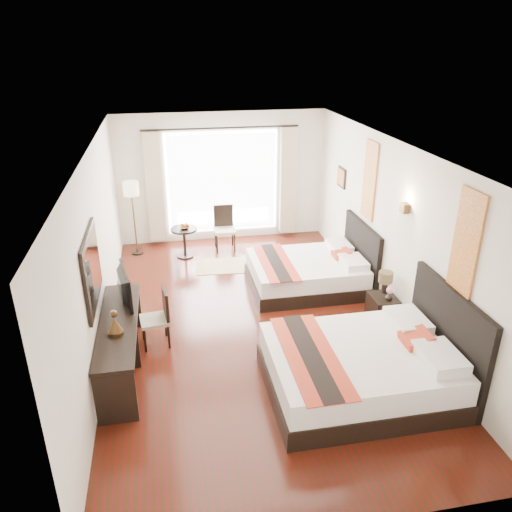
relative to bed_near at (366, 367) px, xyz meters
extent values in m
cube|color=#361809|center=(-1.12, 1.88, -0.35)|extent=(4.50, 7.50, 0.01)
cube|color=white|center=(-1.12, 1.88, 2.44)|extent=(4.50, 7.50, 0.02)
cube|color=silver|center=(1.12, 1.88, 1.05)|extent=(0.01, 7.50, 2.80)
cube|color=silver|center=(-3.37, 1.88, 1.05)|extent=(0.01, 7.50, 2.80)
cube|color=silver|center=(-1.12, 5.62, 1.05)|extent=(4.50, 0.01, 2.80)
cube|color=silver|center=(-1.12, -1.87, 1.05)|extent=(4.50, 0.01, 2.80)
cube|color=white|center=(-1.12, 5.61, 0.95)|extent=(2.40, 0.02, 2.20)
cube|color=white|center=(-1.12, 5.55, 0.95)|extent=(2.30, 0.02, 2.10)
cube|color=#BBAD90|center=(-2.57, 5.51, 0.93)|extent=(0.35, 0.14, 2.35)
cube|color=#BBAD90|center=(0.33, 5.51, 0.93)|extent=(0.35, 0.14, 2.35)
cube|color=maroon|center=(1.11, 0.00, 1.60)|extent=(0.03, 0.50, 1.35)
cube|color=maroon|center=(1.11, 2.93, 1.60)|extent=(0.03, 0.50, 1.35)
cube|color=#432E17|center=(1.07, 1.51, 1.57)|extent=(0.10, 0.14, 0.14)
cube|color=black|center=(-3.34, 1.02, 1.20)|extent=(0.04, 1.25, 0.95)
cube|color=white|center=(-3.32, 1.02, 1.20)|extent=(0.01, 1.12, 0.82)
cube|color=black|center=(-0.11, 0.00, -0.21)|extent=(2.29, 1.79, 0.28)
cube|color=white|center=(-0.11, 0.00, 0.10)|extent=(2.23, 1.75, 0.34)
cube|color=black|center=(1.08, 0.00, 0.33)|extent=(0.08, 1.79, 1.34)
cube|color=#A22D1A|center=(-0.75, 0.00, 0.28)|extent=(0.62, 1.85, 0.02)
cube|color=black|center=(0.04, 2.93, -0.22)|extent=(2.00, 1.56, 0.24)
cube|color=white|center=(0.04, 2.93, 0.04)|extent=(1.94, 1.52, 0.29)
cube|color=black|center=(1.08, 2.93, 0.24)|extent=(0.08, 1.56, 1.17)
cube|color=#A22D1A|center=(-0.52, 2.93, 0.20)|extent=(0.54, 1.62, 0.02)
cube|color=black|center=(0.90, 1.51, -0.11)|extent=(0.39, 0.48, 0.46)
cylinder|color=black|center=(0.93, 1.58, 0.25)|extent=(0.09, 0.09, 0.19)
cylinder|color=#3C311D|center=(0.93, 1.58, 0.43)|extent=(0.23, 0.23, 0.17)
imported|color=black|center=(0.93, 1.39, 0.21)|extent=(0.15, 0.15, 0.12)
cube|color=black|center=(-3.11, 1.02, 0.03)|extent=(0.50, 2.20, 0.76)
imported|color=black|center=(-3.09, 1.57, 0.65)|extent=(0.27, 0.85, 0.49)
cube|color=#B1A888|center=(-2.66, 1.56, 0.06)|extent=(0.45, 0.45, 0.05)
cube|color=black|center=(-2.48, 1.58, 0.30)|extent=(0.09, 0.38, 0.45)
cylinder|color=black|center=(-3.03, 5.07, -0.33)|extent=(0.23, 0.23, 0.03)
cylinder|color=#432E17|center=(-3.03, 5.07, 0.34)|extent=(0.03, 0.03, 1.32)
cylinder|color=beige|center=(-3.03, 5.07, 1.07)|extent=(0.31, 0.31, 0.27)
cylinder|color=black|center=(-2.04, 4.72, -0.03)|extent=(0.55, 0.55, 0.63)
imported|color=#462F19|center=(-2.03, 4.68, 0.31)|extent=(0.24, 0.24, 0.05)
cube|color=#B1A888|center=(-1.18, 4.94, 0.09)|extent=(0.45, 0.45, 0.06)
cube|color=black|center=(-1.17, 5.14, 0.36)|extent=(0.41, 0.06, 0.49)
cube|color=tan|center=(-1.31, 4.09, -0.34)|extent=(1.15, 0.82, 0.01)
camera|label=1|loc=(-2.37, -4.91, 3.89)|focal=35.00mm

